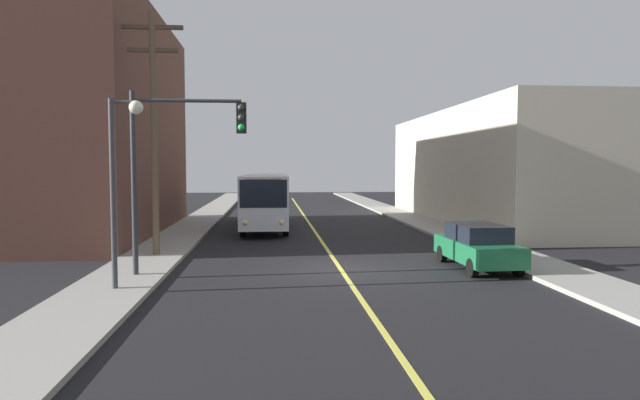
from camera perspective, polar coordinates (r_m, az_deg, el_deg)
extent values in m
plane|color=black|center=(19.98, 2.17, -7.20)|extent=(120.00, 120.00, 0.00)
cube|color=gray|center=(30.07, -14.20, -3.55)|extent=(2.50, 90.00, 0.15)
cube|color=gray|center=(31.26, 13.11, -3.28)|extent=(2.50, 90.00, 0.15)
cube|color=#D8CC4C|center=(34.76, -0.97, -2.63)|extent=(0.16, 60.00, 0.01)
cube|color=brown|center=(33.00, -24.79, 7.14)|extent=(10.00, 17.81, 11.98)
cube|color=black|center=(31.68, -16.10, -0.46)|extent=(0.06, 12.47, 1.30)
cube|color=black|center=(31.63, -16.20, 5.33)|extent=(0.06, 12.47, 1.30)
cube|color=black|center=(31.90, -16.30, 11.08)|extent=(0.06, 12.47, 1.30)
cube|color=beige|center=(39.74, 20.24, 3.21)|extent=(12.00, 24.06, 7.33)
cube|color=black|center=(37.64, 11.94, 0.20)|extent=(0.06, 16.84, 1.30)
cube|color=black|center=(37.59, 12.00, 5.08)|extent=(0.06, 16.84, 1.30)
cube|color=silver|center=(33.53, -5.63, 0.25)|extent=(2.69, 12.03, 2.75)
cube|color=black|center=(27.53, -5.89, 0.65)|extent=(2.35, 0.11, 1.40)
cube|color=black|center=(39.47, -5.46, 1.64)|extent=(2.30, 0.11, 1.10)
cube|color=black|center=(33.55, -7.78, 1.14)|extent=(0.18, 10.20, 1.10)
cube|color=black|center=(33.50, -3.49, 1.16)|extent=(0.18, 10.20, 1.10)
cube|color=orange|center=(27.52, -5.89, 1.90)|extent=(1.79, 0.08, 0.30)
sphere|color=#F9D872|center=(27.63, -7.72, -2.37)|extent=(0.24, 0.24, 0.24)
sphere|color=#F9D872|center=(27.59, -4.01, -2.36)|extent=(0.24, 0.24, 0.24)
cylinder|color=black|center=(29.50, -7.97, -2.79)|extent=(0.31, 1.00, 1.00)
cylinder|color=black|center=(29.44, -3.59, -2.77)|extent=(0.31, 1.00, 1.00)
cylinder|color=black|center=(37.15, -7.24, -1.49)|extent=(0.31, 1.00, 1.00)
cylinder|color=black|center=(37.11, -3.77, -1.48)|extent=(0.31, 1.00, 1.00)
cube|color=#196038|center=(20.84, 15.99, -5.02)|extent=(1.93, 4.45, 0.70)
cube|color=black|center=(20.76, 16.02, -3.24)|extent=(1.69, 2.51, 0.60)
cylinder|color=black|center=(19.23, 15.50, -6.77)|extent=(0.24, 0.65, 0.64)
cylinder|color=black|center=(19.88, 19.80, -6.51)|extent=(0.24, 0.65, 0.64)
cylinder|color=black|center=(21.99, 12.52, -5.45)|extent=(0.24, 0.65, 0.64)
cylinder|color=black|center=(22.57, 16.37, -5.28)|extent=(0.24, 0.65, 0.64)
cylinder|color=brown|center=(23.17, -16.77, 6.51)|extent=(0.28, 0.28, 9.67)
cube|color=#4C3D2D|center=(23.79, -16.96, 16.75)|extent=(2.40, 0.16, 0.16)
cube|color=#4C3D2D|center=(23.60, -16.92, 14.62)|extent=(2.00, 0.16, 0.16)
cylinder|color=#2D2D33|center=(18.98, -18.69, 1.64)|extent=(0.18, 0.18, 6.00)
cylinder|color=#2D2D33|center=(18.77, -13.57, 9.96)|extent=(3.50, 0.12, 0.12)
cube|color=black|center=(18.54, -8.13, 8.40)|extent=(0.32, 0.36, 1.00)
sphere|color=#2D2D2D|center=(18.38, -8.17, 9.44)|extent=(0.22, 0.22, 0.22)
sphere|color=#2D2D2D|center=(18.35, -8.16, 8.45)|extent=(0.22, 0.22, 0.22)
sphere|color=green|center=(18.33, -8.15, 7.45)|extent=(0.22, 0.22, 0.22)
cylinder|color=#38383D|center=(17.01, -20.63, 0.56)|extent=(0.16, 0.16, 5.50)
cylinder|color=#38383D|center=(17.00, -19.67, 9.53)|extent=(0.70, 0.10, 0.10)
sphere|color=#EAE5C6|center=(16.91, -18.50, 9.07)|extent=(0.40, 0.40, 0.40)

